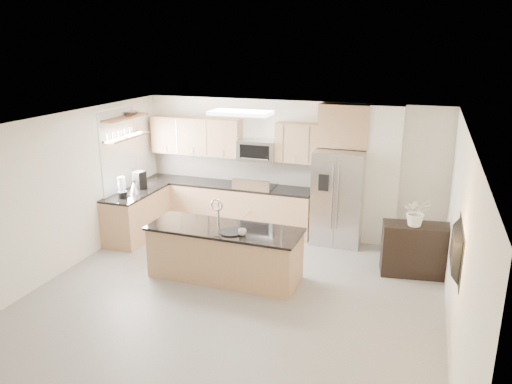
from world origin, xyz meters
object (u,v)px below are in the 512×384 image
at_px(blender, 122,189).
at_px(refrigerator, 339,197).
at_px(flower_vase, 418,205).
at_px(cup, 242,232).
at_px(television, 452,249).
at_px(range, 256,208).
at_px(credenza, 416,250).
at_px(microwave, 258,150).
at_px(island, 225,253).
at_px(bowl, 131,112).
at_px(coffee_maker, 139,181).
at_px(kettle, 134,187).
at_px(platter, 231,232).

bearing_deg(blender, refrigerator, 21.11).
bearing_deg(flower_vase, cup, -153.43).
height_order(cup, television, television).
relative_size(range, credenza, 1.05).
bearing_deg(cup, range, 104.33).
relative_size(microwave, television, 0.71).
bearing_deg(flower_vase, island, -159.85).
bearing_deg(microwave, bowl, -159.12).
relative_size(credenza, cup, 8.63).
bearing_deg(flower_vase, coffee_maker, 177.42).
bearing_deg(bowl, credenza, -3.22).
xyz_separation_m(island, television, (3.29, -0.97, 0.92)).
bearing_deg(television, range, 48.36).
bearing_deg(island, flower_vase, 20.90).
bearing_deg(bowl, flower_vase, -3.91).
relative_size(flower_vase, television, 0.66).
relative_size(credenza, coffee_maker, 3.16).
bearing_deg(flower_vase, kettle, -179.17).
height_order(microwave, kettle, microwave).
bearing_deg(kettle, microwave, 32.64).
bearing_deg(blender, bowl, 103.07).
height_order(coffee_maker, bowl, bowl).
relative_size(refrigerator, television, 1.65).
xyz_separation_m(range, refrigerator, (1.66, -0.05, 0.42)).
distance_m(platter, kettle, 2.68).
relative_size(range, blender, 2.85).
relative_size(credenza, blender, 2.71).
height_order(refrigerator, platter, refrigerator).
height_order(refrigerator, cup, refrigerator).
distance_m(refrigerator, coffee_maker, 3.85).
bearing_deg(coffee_maker, flower_vase, -2.58).
xyz_separation_m(range, microwave, (0.00, 0.12, 1.16)).
xyz_separation_m(refrigerator, television, (1.85, -3.07, 0.46)).
bearing_deg(platter, island, 140.72).
relative_size(cup, bowl, 0.34).
bearing_deg(cup, coffee_maker, 151.32).
relative_size(microwave, bowl, 2.07).
bearing_deg(range, television, -41.64).
bearing_deg(refrigerator, blender, -158.89).
bearing_deg(microwave, blender, -142.15).
bearing_deg(island, cup, -26.23).
distance_m(refrigerator, island, 2.59).
height_order(cup, kettle, kettle).
bearing_deg(cup, microwave, 103.63).
distance_m(cup, coffee_maker, 3.07).
relative_size(range, island, 0.46).
height_order(credenza, platter, platter).
bearing_deg(cup, refrigerator, 65.12).
xyz_separation_m(cup, bowl, (-2.85, 1.60, 1.48)).
relative_size(microwave, platter, 1.97).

